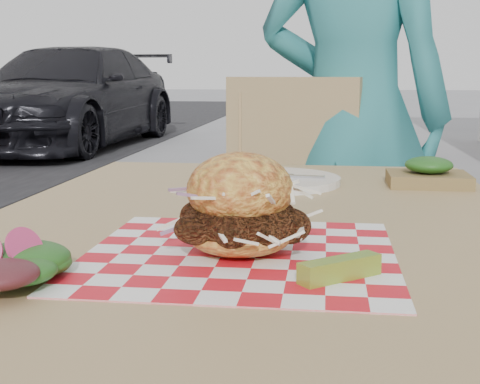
% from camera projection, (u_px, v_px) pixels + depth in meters
% --- Properties ---
extents(diner, '(0.70, 0.57, 1.67)m').
position_uv_depth(diner, '(351.00, 115.00, 2.05)').
color(diner, teal).
rests_on(diner, ground).
extents(car_dark, '(2.08, 4.65, 1.33)m').
position_uv_depth(car_dark, '(70.00, 96.00, 8.90)').
color(car_dark, black).
rests_on(car_dark, ground).
extents(patio_table, '(0.80, 1.20, 0.75)m').
position_uv_depth(patio_table, '(251.00, 271.00, 0.99)').
color(patio_table, tan).
rests_on(patio_table, ground).
extents(patio_chair, '(0.52, 0.53, 0.95)m').
position_uv_depth(patio_chair, '(298.00, 213.00, 1.98)').
color(patio_chair, tan).
rests_on(patio_chair, ground).
extents(paper_liner, '(0.36, 0.36, 0.00)m').
position_uv_depth(paper_liner, '(240.00, 254.00, 0.78)').
color(paper_liner, red).
rests_on(paper_liner, patio_table).
extents(sandwich, '(0.16, 0.16, 0.19)m').
position_uv_depth(sandwich, '(240.00, 210.00, 0.77)').
color(sandwich, gold).
rests_on(sandwich, paper_liner).
extents(pickle_spear, '(0.09, 0.08, 0.02)m').
position_uv_depth(pickle_spear, '(340.00, 269.00, 0.68)').
color(pickle_spear, olive).
rests_on(pickle_spear, paper_liner).
extents(side_salad, '(0.13, 0.14, 0.05)m').
position_uv_depth(side_salad, '(3.00, 272.00, 0.67)').
color(side_salad, '#3F1419').
rests_on(side_salad, patio_table).
extents(place_setting, '(0.27, 0.27, 0.02)m').
position_uv_depth(place_setting, '(270.00, 180.00, 1.29)').
color(place_setting, white).
rests_on(place_setting, patio_table).
extents(kraft_tray, '(0.15, 0.12, 0.06)m').
position_uv_depth(kraft_tray, '(428.00, 174.00, 1.26)').
color(kraft_tray, olive).
rests_on(kraft_tray, patio_table).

